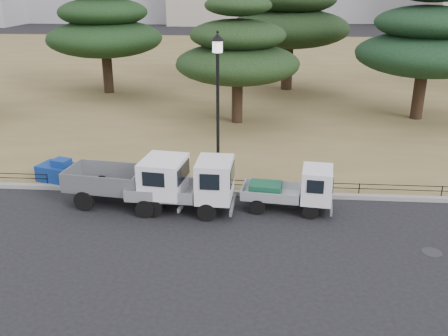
# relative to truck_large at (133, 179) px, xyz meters

# --- Properties ---
(ground) EXTENTS (220.00, 220.00, 0.00)m
(ground) POSITION_rel_truck_large_xyz_m (3.17, -1.37, -1.03)
(ground) COLOR black
(lawn) EXTENTS (120.00, 56.00, 0.15)m
(lawn) POSITION_rel_truck_large_xyz_m (3.17, 29.23, -0.96)
(lawn) COLOR olive
(lawn) RESTS_ON ground
(curb) EXTENTS (120.00, 0.25, 0.16)m
(curb) POSITION_rel_truck_large_xyz_m (3.17, 1.23, -0.95)
(curb) COLOR gray
(curb) RESTS_ON ground
(truck_large) EXTENTS (4.44, 2.19, 1.86)m
(truck_large) POSITION_rel_truck_large_xyz_m (0.00, 0.00, 0.00)
(truck_large) COLOR black
(truck_large) RESTS_ON ground
(truck_kei_front) EXTENTS (3.68, 1.70, 1.92)m
(truck_kei_front) POSITION_rel_truck_large_xyz_m (2.04, -0.28, -0.08)
(truck_kei_front) COLOR black
(truck_kei_front) RESTS_ON ground
(truck_kei_rear) EXTENTS (3.22, 1.64, 1.62)m
(truck_kei_rear) POSITION_rel_truck_large_xyz_m (5.68, 0.07, -0.23)
(truck_kei_rear) COLOR black
(truck_kei_rear) RESTS_ON ground
(street_lamp) EXTENTS (0.52, 0.52, 5.76)m
(street_lamp) POSITION_rel_truck_large_xyz_m (2.88, 1.53, 3.01)
(street_lamp) COLOR black
(street_lamp) RESTS_ON lawn
(pipe_fence) EXTENTS (38.00, 0.04, 0.40)m
(pipe_fence) POSITION_rel_truck_large_xyz_m (3.17, 1.38, -0.60)
(pipe_fence) COLOR black
(pipe_fence) RESTS_ON lawn
(tarp_pile) EXTENTS (1.61, 1.36, 0.92)m
(tarp_pile) POSITION_rel_truck_large_xyz_m (-3.57, 1.82, -0.52)
(tarp_pile) COLOR navy
(tarp_pile) RESTS_ON lawn
(manhole) EXTENTS (0.60, 0.60, 0.01)m
(manhole) POSITION_rel_truck_large_xyz_m (9.67, -2.57, -1.03)
(manhole) COLOR #2D2D30
(manhole) RESTS_ON ground
(pine_west_near) EXTENTS (7.84, 7.84, 7.84)m
(pine_west_near) POSITION_rel_truck_large_xyz_m (-6.42, 18.19, 3.64)
(pine_west_near) COLOR black
(pine_west_near) RESTS_ON lawn
(pine_center_left) EXTENTS (6.72, 6.72, 6.83)m
(pine_center_left) POSITION_rel_truck_large_xyz_m (3.07, 11.04, 3.06)
(pine_center_left) COLOR black
(pine_center_left) RESTS_ON lawn
(pine_center_right) EXTENTS (8.48, 8.48, 8.99)m
(pine_center_right) POSITION_rel_truck_large_xyz_m (6.15, 20.36, 4.33)
(pine_center_right) COLOR black
(pine_center_right) RESTS_ON lawn
(pine_east_near) EXTENTS (7.56, 7.56, 7.64)m
(pine_east_near) POSITION_rel_truck_large_xyz_m (13.32, 12.69, 3.52)
(pine_east_near) COLOR black
(pine_east_near) RESTS_ON lawn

